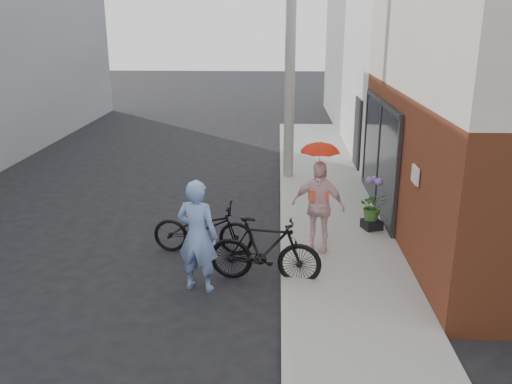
# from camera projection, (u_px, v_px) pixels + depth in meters

# --- Properties ---
(ground) EXTENTS (80.00, 80.00, 0.00)m
(ground) POSITION_uv_depth(u_px,v_px,m) (232.00, 273.00, 9.75)
(ground) COLOR black
(ground) RESTS_ON ground
(sidewalk) EXTENTS (2.20, 24.00, 0.12)m
(sidewalk) POSITION_uv_depth(u_px,v_px,m) (338.00, 230.00, 11.56)
(sidewalk) COLOR gray
(sidewalk) RESTS_ON ground
(curb) EXTENTS (0.12, 24.00, 0.12)m
(curb) POSITION_uv_depth(u_px,v_px,m) (283.00, 230.00, 11.60)
(curb) COLOR #9E9E99
(curb) RESTS_ON ground
(plaster_building) EXTENTS (8.00, 6.00, 7.00)m
(plaster_building) POSITION_uv_depth(u_px,v_px,m) (483.00, 48.00, 16.97)
(plaster_building) COLOR white
(plaster_building) RESTS_ON ground
(east_building_far) EXTENTS (8.00, 8.00, 7.00)m
(east_building_far) POSITION_uv_depth(u_px,v_px,m) (426.00, 40.00, 23.63)
(east_building_far) COLOR gray
(east_building_far) RESTS_ON ground
(utility_pole) EXTENTS (0.28, 0.28, 7.00)m
(utility_pole) POSITION_uv_depth(u_px,v_px,m) (290.00, 53.00, 14.36)
(utility_pole) COLOR #9E9E99
(utility_pole) RESTS_ON ground
(officer) EXTENTS (0.80, 0.63, 1.93)m
(officer) POSITION_uv_depth(u_px,v_px,m) (197.00, 236.00, 8.90)
(officer) COLOR #789BD6
(officer) RESTS_ON ground
(bike_left) EXTENTS (2.00, 0.82, 1.03)m
(bike_left) POSITION_uv_depth(u_px,v_px,m) (203.00, 228.00, 10.48)
(bike_left) COLOR black
(bike_left) RESTS_ON ground
(bike_right) EXTENTS (2.02, 0.84, 1.18)m
(bike_right) POSITION_uv_depth(u_px,v_px,m) (265.00, 250.00, 9.27)
(bike_right) COLOR black
(bike_right) RESTS_ON ground
(kimono_woman) EXTENTS (1.11, 0.76, 1.75)m
(kimono_woman) POSITION_uv_depth(u_px,v_px,m) (318.00, 206.00, 10.21)
(kimono_woman) COLOR #FFD5D7
(kimono_woman) RESTS_ON sidewalk
(parasol) EXTENTS (0.72, 0.72, 0.63)m
(parasol) POSITION_uv_depth(u_px,v_px,m) (320.00, 144.00, 9.85)
(parasol) COLOR #F73A1D
(parasol) RESTS_ON kimono_woman
(planter) EXTENTS (0.46, 0.46, 0.19)m
(planter) POSITION_uv_depth(u_px,v_px,m) (372.00, 224.00, 11.47)
(planter) COLOR black
(planter) RESTS_ON sidewalk
(potted_plant) EXTENTS (0.55, 0.48, 0.62)m
(potted_plant) POSITION_uv_depth(u_px,v_px,m) (373.00, 206.00, 11.35)
(potted_plant) COLOR #3F742E
(potted_plant) RESTS_ON planter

